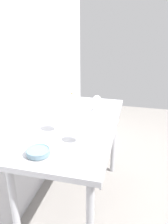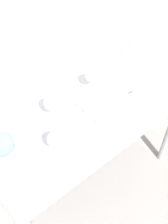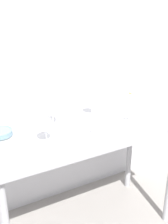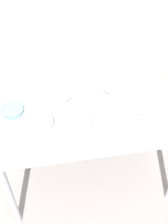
{
  "view_description": "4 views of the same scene",
  "coord_description": "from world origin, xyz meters",
  "px_view_note": "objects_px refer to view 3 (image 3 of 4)",
  "views": [
    {
      "loc": [
        -1.64,
        -0.47,
        1.68
      ],
      "look_at": [
        0.07,
        -0.05,
        0.98
      ],
      "focal_mm": 35.63,
      "sensor_mm": 36.0,
      "label": 1
    },
    {
      "loc": [
        -0.79,
        -0.93,
        2.38
      ],
      "look_at": [
        -0.06,
        -0.05,
        0.98
      ],
      "focal_mm": 50.02,
      "sensor_mm": 36.0,
      "label": 2
    },
    {
      "loc": [
        -0.86,
        -1.57,
        1.72
      ],
      "look_at": [
        -0.0,
        -0.03,
        1.01
      ],
      "focal_mm": 45.88,
      "sensor_mm": 36.0,
      "label": 3
    },
    {
      "loc": [
        -0.28,
        -1.37,
        2.43
      ],
      "look_at": [
        -0.06,
        -0.02,
        0.95
      ],
      "focal_mm": 48.36,
      "sensor_mm": 36.0,
      "label": 4
    }
  ],
  "objects_px": {
    "wine_glass_far_right": "(92,100)",
    "decanter_funnel": "(130,98)",
    "wine_glass_far_left": "(52,108)",
    "tasting_bowl": "(0,133)",
    "wine_glass_near_right": "(130,108)",
    "tasting_sheet_upper": "(113,113)",
    "open_notebook": "(81,125)",
    "wine_glass_near_left": "(46,126)"
  },
  "relations": [
    {
      "from": "wine_glass_far_right",
      "to": "decanter_funnel",
      "type": "relative_size",
      "value": 1.35
    },
    {
      "from": "wine_glass_far_left",
      "to": "tasting_bowl",
      "type": "relative_size",
      "value": 1.18
    },
    {
      "from": "wine_glass_near_right",
      "to": "decanter_funnel",
      "type": "bearing_deg",
      "value": 51.99
    },
    {
      "from": "tasting_sheet_upper",
      "to": "wine_glass_near_right",
      "type": "bearing_deg",
      "value": -69.34
    },
    {
      "from": "wine_glass_far_right",
      "to": "open_notebook",
      "type": "bearing_deg",
      "value": -142.26
    },
    {
      "from": "tasting_bowl",
      "to": "wine_glass_near_right",
      "type": "bearing_deg",
      "value": -14.34
    },
    {
      "from": "open_notebook",
      "to": "tasting_bowl",
      "type": "relative_size",
      "value": 2.41
    },
    {
      "from": "wine_glass_far_left",
      "to": "wine_glass_near_left",
      "type": "bearing_deg",
      "value": -122.6
    },
    {
      "from": "open_notebook",
      "to": "decanter_funnel",
      "type": "height_order",
      "value": "decanter_funnel"
    },
    {
      "from": "wine_glass_far_right",
      "to": "tasting_sheet_upper",
      "type": "height_order",
      "value": "wine_glass_far_right"
    },
    {
      "from": "wine_glass_near_right",
      "to": "wine_glass_near_left",
      "type": "distance_m",
      "value": 0.63
    },
    {
      "from": "tasting_sheet_upper",
      "to": "open_notebook",
      "type": "bearing_deg",
      "value": -150.05
    },
    {
      "from": "decanter_funnel",
      "to": "tasting_bowl",
      "type": "bearing_deg",
      "value": -174.35
    },
    {
      "from": "wine_glass_near_right",
      "to": "wine_glass_far_right",
      "type": "xyz_separation_m",
      "value": [
        -0.17,
        0.23,
        0.01
      ]
    },
    {
      "from": "wine_glass_far_right",
      "to": "tasting_bowl",
      "type": "relative_size",
      "value": 1.07
    },
    {
      "from": "wine_glass_near_left",
      "to": "wine_glass_far_left",
      "type": "bearing_deg",
      "value": 57.4
    },
    {
      "from": "wine_glass_far_right",
      "to": "decanter_funnel",
      "type": "distance_m",
      "value": 0.44
    },
    {
      "from": "wine_glass_far_right",
      "to": "open_notebook",
      "type": "xyz_separation_m",
      "value": [
        -0.17,
        -0.13,
        -0.11
      ]
    },
    {
      "from": "tasting_sheet_upper",
      "to": "decanter_funnel",
      "type": "distance_m",
      "value": 0.31
    },
    {
      "from": "wine_glass_near_right",
      "to": "open_notebook",
      "type": "xyz_separation_m",
      "value": [
        -0.33,
        0.1,
        -0.1
      ]
    },
    {
      "from": "open_notebook",
      "to": "tasting_bowl",
      "type": "distance_m",
      "value": 0.53
    },
    {
      "from": "wine_glass_far_right",
      "to": "wine_glass_far_left",
      "type": "distance_m",
      "value": 0.33
    },
    {
      "from": "wine_glass_far_right",
      "to": "wine_glass_near_left",
      "type": "bearing_deg",
      "value": -152.66
    },
    {
      "from": "tasting_sheet_upper",
      "to": "wine_glass_far_left",
      "type": "bearing_deg",
      "value": -166.29
    },
    {
      "from": "wine_glass_far_left",
      "to": "tasting_sheet_upper",
      "type": "distance_m",
      "value": 0.5
    },
    {
      "from": "wine_glass_near_left",
      "to": "tasting_bowl",
      "type": "xyz_separation_m",
      "value": [
        -0.22,
        0.22,
        -0.09
      ]
    },
    {
      "from": "wine_glass_near_left",
      "to": "decanter_funnel",
      "type": "relative_size",
      "value": 1.33
    },
    {
      "from": "wine_glass_far_right",
      "to": "decanter_funnel",
      "type": "bearing_deg",
      "value": 12.66
    },
    {
      "from": "wine_glass_near_left",
      "to": "wine_glass_near_right",
      "type": "bearing_deg",
      "value": 0.7
    },
    {
      "from": "open_notebook",
      "to": "wine_glass_far_right",
      "type": "bearing_deg",
      "value": 35.1
    },
    {
      "from": "wine_glass_far_right",
      "to": "tasting_bowl",
      "type": "height_order",
      "value": "wine_glass_far_right"
    },
    {
      "from": "wine_glass_near_left",
      "to": "tasting_bowl",
      "type": "distance_m",
      "value": 0.33
    },
    {
      "from": "wine_glass_near_right",
      "to": "tasting_sheet_upper",
      "type": "relative_size",
      "value": 0.65
    },
    {
      "from": "wine_glass_far_left",
      "to": "tasting_sheet_upper",
      "type": "relative_size",
      "value": 0.77
    },
    {
      "from": "open_notebook",
      "to": "tasting_sheet_upper",
      "type": "height_order",
      "value": "open_notebook"
    },
    {
      "from": "tasting_sheet_upper",
      "to": "tasting_bowl",
      "type": "bearing_deg",
      "value": -166.09
    },
    {
      "from": "wine_glass_near_right",
      "to": "open_notebook",
      "type": "distance_m",
      "value": 0.36
    },
    {
      "from": "wine_glass_near_left",
      "to": "tasting_sheet_upper",
      "type": "height_order",
      "value": "wine_glass_near_left"
    },
    {
      "from": "wine_glass_far_right",
      "to": "tasting_bowl",
      "type": "bearing_deg",
      "value": -178.76
    },
    {
      "from": "wine_glass_near_right",
      "to": "tasting_bowl",
      "type": "bearing_deg",
      "value": 165.66
    },
    {
      "from": "tasting_bowl",
      "to": "decanter_funnel",
      "type": "relative_size",
      "value": 1.26
    },
    {
      "from": "tasting_bowl",
      "to": "wine_glass_far_right",
      "type": "bearing_deg",
      "value": 1.24
    }
  ]
}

